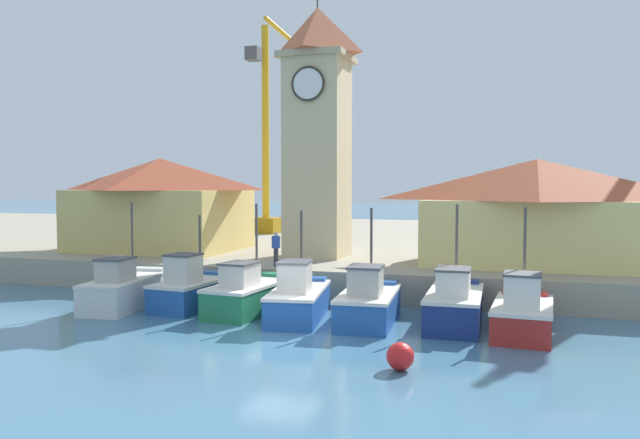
{
  "coord_description": "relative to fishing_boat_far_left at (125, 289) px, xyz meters",
  "views": [
    {
      "loc": [
        7.48,
        -19.56,
        5.15
      ],
      "look_at": [
        -1.19,
        8.19,
        3.5
      ],
      "focal_mm": 35.0,
      "sensor_mm": 36.0,
      "label": 1
    }
  ],
  "objects": [
    {
      "name": "ground_plane",
      "position": [
        8.01,
        -2.69,
        -0.77
      ],
      "size": [
        300.0,
        300.0,
        0.0
      ],
      "primitive_type": "plane",
      "color": "teal"
    },
    {
      "name": "quay_wharf",
      "position": [
        8.01,
        23.5,
        -0.09
      ],
      "size": [
        120.0,
        40.0,
        1.35
      ],
      "primitive_type": "cube",
      "color": "#9E937F",
      "rests_on": "ground"
    },
    {
      "name": "fishing_boat_far_left",
      "position": [
        0.0,
        0.0,
        0.0
      ],
      "size": [
        2.42,
        5.1,
        4.39
      ],
      "color": "silver",
      "rests_on": "ground"
    },
    {
      "name": "fishing_boat_left_outer",
      "position": [
        2.75,
        0.72,
        0.01
      ],
      "size": [
        2.27,
        4.26,
        3.85
      ],
      "color": "#2356A8",
      "rests_on": "ground"
    },
    {
      "name": "fishing_boat_left_inner",
      "position": [
        5.39,
        0.57,
        -0.03
      ],
      "size": [
        2.34,
        4.82,
        4.36
      ],
      "color": "#237A4C",
      "rests_on": "ground"
    },
    {
      "name": "fishing_boat_mid_left",
      "position": [
        7.67,
        0.0,
        0.01
      ],
      "size": [
        2.57,
        4.92,
        4.12
      ],
      "color": "#2356A8",
      "rests_on": "ground"
    },
    {
      "name": "fishing_boat_center",
      "position": [
        10.38,
        0.11,
        -0.01
      ],
      "size": [
        2.25,
        4.58,
        4.25
      ],
      "color": "#2356A8",
      "rests_on": "ground"
    },
    {
      "name": "fishing_boat_mid_right",
      "position": [
        13.47,
        0.66,
        0.01
      ],
      "size": [
        2.08,
        4.81,
        4.4
      ],
      "color": "navy",
      "rests_on": "ground"
    },
    {
      "name": "fishing_boat_right_inner",
      "position": [
        15.83,
        -0.04,
        -0.04
      ],
      "size": [
        2.16,
        4.3,
        4.35
      ],
      "color": "#AD2823",
      "rests_on": "ground"
    },
    {
      "name": "clock_tower",
      "position": [
        5.63,
        8.85,
        7.41
      ],
      "size": [
        3.44,
        3.44,
        14.49
      ],
      "color": "beige",
      "rests_on": "quay_wharf"
    },
    {
      "name": "warehouse_left",
      "position": [
        -4.12,
        9.46,
        3.29
      ],
      "size": [
        9.33,
        7.11,
        5.28
      ],
      "color": "tan",
      "rests_on": "quay_wharf"
    },
    {
      "name": "warehouse_right",
      "position": [
        16.47,
        8.31,
        3.13
      ],
      "size": [
        10.59,
        5.5,
        4.96
      ],
      "color": "#E5D17A",
      "rests_on": "quay_wharf"
    },
    {
      "name": "port_crane_near",
      "position": [
        -2.84,
        22.79,
        6.81
      ],
      "size": [
        3.76,
        8.76,
        16.67
      ],
      "color": "#976E11",
      "rests_on": "quay_wharf"
    },
    {
      "name": "mooring_buoy",
      "position": [
        12.54,
        -5.37,
        -0.38
      ],
      "size": [
        0.78,
        0.78,
        0.78
      ],
      "primitive_type": "sphere",
      "color": "red",
      "rests_on": "ground"
    },
    {
      "name": "dock_worker_near_tower",
      "position": [
        4.99,
        4.51,
        1.43
      ],
      "size": [
        0.34,
        0.22,
        1.62
      ],
      "color": "#33333D",
      "rests_on": "quay_wharf"
    }
  ]
}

